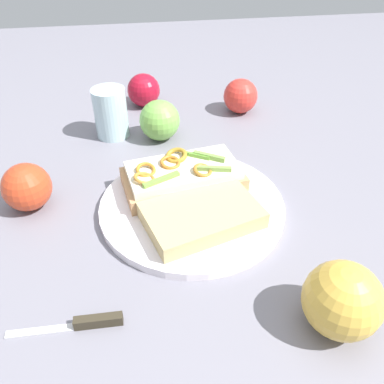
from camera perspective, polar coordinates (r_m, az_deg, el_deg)
name	(u,v)px	position (r m, az deg, el deg)	size (l,w,h in m)	color
ground_plane	(192,209)	(0.59, 0.00, -2.47)	(2.00, 2.00, 0.00)	slate
plate	(192,206)	(0.58, 0.00, -2.01)	(0.27, 0.27, 0.01)	white
sandwich	(183,176)	(0.60, -1.35, 2.31)	(0.12, 0.19, 0.05)	tan
bread_slice_side	(202,215)	(0.54, 1.43, -3.35)	(0.15, 0.10, 0.02)	tan
apple_0	(342,300)	(0.45, 20.88, -14.37)	(0.08, 0.08, 0.08)	gold
apple_1	(144,90)	(0.87, -7.00, 14.40)	(0.07, 0.07, 0.07)	#A71124
apple_2	(240,96)	(0.84, 7.01, 13.59)	(0.07, 0.07, 0.07)	red
apple_3	(27,187)	(0.62, -22.75, 0.67)	(0.07, 0.07, 0.07)	red
apple_4	(160,120)	(0.74, -4.69, 10.28)	(0.07, 0.07, 0.07)	#74B34B
drinking_glass	(111,113)	(0.76, -11.65, 11.11)	(0.06, 0.06, 0.09)	silver
knife	(83,323)	(0.47, -15.49, -17.83)	(0.01, 0.13, 0.01)	silver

